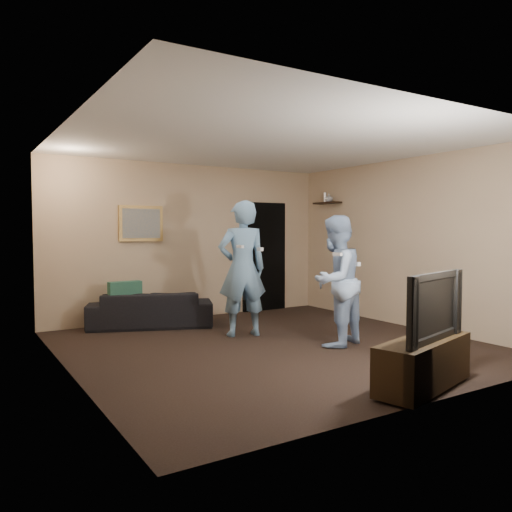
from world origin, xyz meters
TOP-DOWN VIEW (x-y plane):
  - ground at (0.00, 0.00)m, footprint 5.00×5.00m
  - ceiling at (0.00, 0.00)m, footprint 5.00×5.00m
  - wall_back at (0.00, 2.50)m, footprint 5.00×0.04m
  - wall_front at (0.00, -2.50)m, footprint 5.00×0.04m
  - wall_left at (-2.50, 0.00)m, footprint 0.04×5.00m
  - wall_right at (2.50, 0.00)m, footprint 0.04×5.00m
  - sofa at (-0.91, 2.05)m, footprint 2.01×1.35m
  - throw_pillow at (-1.31, 2.05)m, footprint 0.49×0.17m
  - painting_frame at (-0.90, 2.48)m, footprint 0.72×0.05m
  - painting_canvas at (-0.90, 2.45)m, footprint 0.62×0.01m
  - doorway at (1.45, 2.47)m, footprint 0.90×0.06m
  - light_switch at (0.85, 2.48)m, footprint 0.08×0.02m
  - wall_shelf at (2.39, 1.80)m, footprint 0.20×0.60m
  - shelf_vase at (2.39, 1.75)m, footprint 0.15×0.15m
  - shelf_figurine at (2.39, 1.86)m, footprint 0.06×0.06m
  - tv_console at (0.21, -2.22)m, footprint 1.33×0.73m
  - television at (0.21, -2.22)m, footprint 1.10×0.44m
  - wii_player_left at (-0.03, 0.74)m, footprint 0.78×0.61m
  - wii_player_right at (0.68, -0.42)m, footprint 0.98×0.87m

SIDE VIEW (x-z plane):
  - ground at x=0.00m, z-range 0.00..0.00m
  - tv_console at x=0.21m, z-range 0.02..0.48m
  - sofa at x=-0.91m, z-range 0.00..0.55m
  - throw_pillow at x=-1.31m, z-range 0.24..0.72m
  - television at x=0.21m, z-range 0.48..1.11m
  - wii_player_right at x=0.68m, z-range 0.00..1.68m
  - wii_player_left at x=-0.03m, z-range 0.00..1.90m
  - doorway at x=1.45m, z-range 0.00..2.00m
  - wall_back at x=0.00m, z-range 0.00..2.60m
  - wall_front at x=0.00m, z-range 0.00..2.60m
  - wall_left at x=-2.50m, z-range 0.00..2.60m
  - wall_right at x=2.50m, z-range 0.00..2.60m
  - light_switch at x=0.85m, z-range 1.24..1.36m
  - painting_frame at x=-0.90m, z-range 1.32..1.89m
  - painting_canvas at x=-0.90m, z-range 1.37..1.83m
  - wall_shelf at x=2.39m, z-range 1.98..2.00m
  - shelf_vase at x=2.39m, z-range 2.00..2.16m
  - shelf_figurine at x=2.39m, z-range 2.00..2.18m
  - ceiling at x=0.00m, z-range 2.58..2.62m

